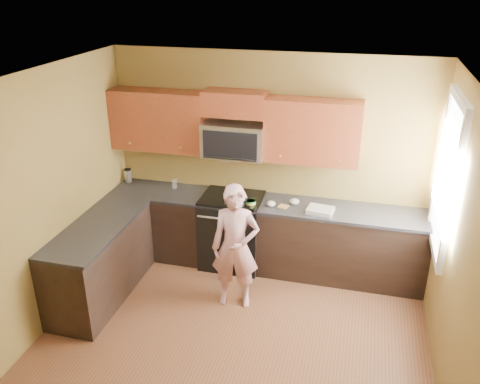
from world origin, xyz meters
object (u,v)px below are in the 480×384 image
(stove, at_px, (232,230))
(woman, at_px, (235,247))
(microwave, at_px, (234,156))
(butter_tub, at_px, (251,206))
(travel_mug, at_px, (129,182))
(frying_pan, at_px, (238,202))

(stove, bearing_deg, woman, -72.38)
(microwave, distance_m, butter_tub, 0.65)
(butter_tub, bearing_deg, travel_mug, 169.77)
(woman, bearing_deg, travel_mug, 142.47)
(microwave, height_order, woman, microwave)
(stove, xyz_separation_m, woman, (0.26, -0.83, 0.26))
(woman, bearing_deg, frying_pan, 94.86)
(microwave, relative_size, travel_mug, 3.94)
(stove, xyz_separation_m, travel_mug, (-1.50, 0.18, 0.45))
(stove, xyz_separation_m, microwave, (0.00, 0.12, 0.97))
(microwave, height_order, travel_mug, microwave)
(travel_mug, bearing_deg, microwave, -2.11)
(microwave, bearing_deg, butter_tub, -44.15)
(frying_pan, xyz_separation_m, travel_mug, (-1.61, 0.30, -0.03))
(woman, xyz_separation_m, butter_tub, (0.01, 0.69, 0.19))
(woman, xyz_separation_m, travel_mug, (-1.76, 1.01, 0.19))
(stove, height_order, butter_tub, butter_tub)
(stove, distance_m, frying_pan, 0.50)
(stove, relative_size, microwave, 1.25)
(woman, height_order, butter_tub, woman)
(woman, relative_size, butter_tub, 11.24)
(stove, bearing_deg, microwave, 90.00)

